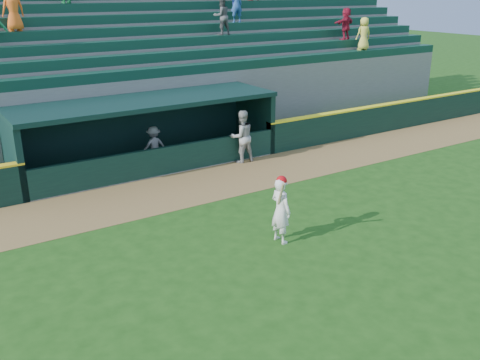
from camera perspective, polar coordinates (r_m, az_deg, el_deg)
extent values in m
plane|color=#1C4511|center=(13.61, 3.68, -7.09)|extent=(120.00, 120.00, 0.00)
cube|color=brown|center=(17.44, -5.88, -0.89)|extent=(40.00, 3.00, 0.01)
cube|color=black|center=(26.01, 17.15, 6.67)|extent=(15.50, 0.30, 1.20)
cube|color=yellow|center=(25.88, 17.29, 8.03)|extent=(15.50, 0.32, 0.06)
imported|color=#A1A19C|center=(19.75, 0.17, 4.67)|extent=(0.99, 0.80, 1.95)
imported|color=gray|center=(19.76, -9.16, 3.64)|extent=(0.93, 0.53, 1.43)
cube|color=slate|center=(19.84, -9.59, 1.57)|extent=(9.00, 2.60, 0.04)
cube|color=black|center=(18.31, -23.08, 2.37)|extent=(0.20, 2.60, 2.30)
cube|color=black|center=(21.66, 1.50, 6.51)|extent=(0.20, 2.60, 2.30)
cube|color=black|center=(20.69, -11.22, 5.49)|extent=(9.40, 0.20, 2.30)
cube|color=black|center=(19.24, -9.99, 8.26)|extent=(9.40, 2.80, 0.16)
cube|color=black|center=(18.63, -8.16, 1.99)|extent=(9.00, 0.16, 1.00)
cube|color=brown|center=(20.48, -10.53, 2.77)|extent=(8.40, 0.45, 0.10)
cube|color=slate|center=(21.09, -11.82, 6.58)|extent=(34.00, 0.85, 2.91)
cube|color=#0F3828|center=(20.68, -12.02, 10.93)|extent=(34.00, 0.60, 0.36)
cube|color=slate|center=(21.82, -12.69, 7.56)|extent=(34.00, 0.85, 3.36)
cube|color=#0F3828|center=(21.41, -12.95, 12.37)|extent=(34.00, 0.60, 0.36)
cube|color=slate|center=(22.56, -13.51, 8.48)|extent=(34.00, 0.85, 3.81)
cube|color=#0F3828|center=(22.15, -13.84, 13.72)|extent=(34.00, 0.60, 0.36)
cube|color=slate|center=(23.31, -14.28, 9.34)|extent=(34.00, 0.85, 4.26)
cube|color=#0F3828|center=(22.91, -14.68, 14.97)|extent=(34.00, 0.60, 0.36)
cube|color=slate|center=(24.07, -15.00, 10.14)|extent=(34.00, 0.85, 4.71)
cube|color=#0F3828|center=(23.69, -15.47, 16.14)|extent=(34.00, 0.60, 0.36)
cube|color=slate|center=(24.84, -15.68, 10.89)|extent=(34.00, 0.85, 5.16)
cube|color=#0F3828|center=(24.48, -16.21, 17.24)|extent=(34.00, 0.60, 0.36)
cube|color=slate|center=(25.62, -16.33, 11.59)|extent=(34.00, 0.85, 5.61)
cube|color=slate|center=(26.16, -16.71, 11.72)|extent=(34.50, 0.30, 5.61)
imported|color=orange|center=(22.07, -23.07, 16.48)|extent=(0.84, 0.60, 1.60)
imported|color=maroon|center=(27.63, 11.22, 16.04)|extent=(1.46, 0.74, 1.51)
imported|color=#264E8D|center=(25.69, -0.38, 18.22)|extent=(0.62, 0.45, 1.57)
imported|color=#515151|center=(24.30, -1.97, 17.07)|extent=(0.79, 0.63, 1.59)
imported|color=gold|center=(27.34, 13.06, 14.96)|extent=(0.83, 0.62, 1.54)
imported|color=silver|center=(13.53, 4.37, -3.26)|extent=(0.47, 0.67, 1.72)
sphere|color=#B90A0E|center=(13.24, 4.46, -0.11)|extent=(0.27, 0.27, 0.27)
cylinder|color=tan|center=(13.05, 4.38, -1.48)|extent=(0.26, 0.48, 0.76)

